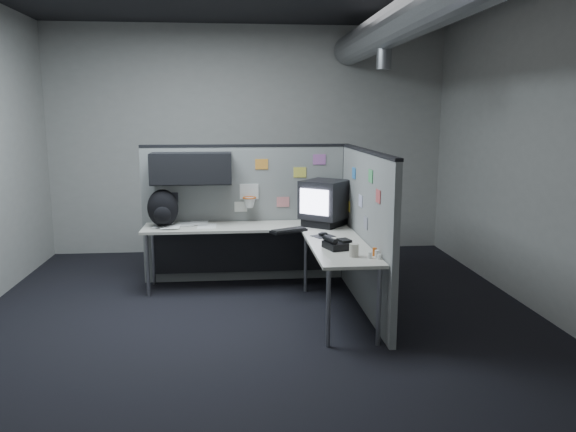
{
  "coord_description": "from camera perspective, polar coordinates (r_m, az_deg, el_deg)",
  "views": [
    {
      "loc": [
        -0.21,
        -5.28,
        1.98
      ],
      "look_at": [
        0.32,
        0.35,
        0.95
      ],
      "focal_mm": 35.0,
      "sensor_mm": 36.0,
      "label": 1
    }
  ],
  "objects": [
    {
      "name": "cup",
      "position": [
        5.02,
        6.72,
        -3.47
      ],
      "size": [
        0.09,
        0.09,
        0.12
      ],
      "primitive_type": "cylinder",
      "rotation": [
        0.0,
        0.0,
        -0.07
      ],
      "color": "#B8B2A2",
      "rests_on": "desk"
    },
    {
      "name": "papers",
      "position": [
        6.47,
        -10.41,
        -0.89
      ],
      "size": [
        0.7,
        0.52,
        0.01
      ],
      "rotation": [
        0.0,
        0.0,
        0.0
      ],
      "color": "white",
      "rests_on": "desk"
    },
    {
      "name": "room",
      "position": [
        5.34,
        2.9,
        11.57
      ],
      "size": [
        5.62,
        5.62,
        3.22
      ],
      "color": "black",
      "rests_on": "ground"
    },
    {
      "name": "monitor",
      "position": [
        6.34,
        3.75,
        1.4
      ],
      "size": [
        0.63,
        0.63,
        0.51
      ],
      "rotation": [
        0.0,
        0.0,
        0.11
      ],
      "color": "black",
      "rests_on": "desk"
    },
    {
      "name": "phone",
      "position": [
        5.3,
        5.02,
        -2.87
      ],
      "size": [
        0.28,
        0.3,
        0.11
      ],
      "rotation": [
        0.0,
        0.0,
        0.14
      ],
      "color": "black",
      "rests_on": "desk"
    },
    {
      "name": "backpack",
      "position": [
        6.42,
        -12.6,
        0.73
      ],
      "size": [
        0.4,
        0.38,
        0.42
      ],
      "rotation": [
        0.0,
        0.0,
        -0.27
      ],
      "color": "black",
      "rests_on": "desk"
    },
    {
      "name": "partition_back",
      "position": [
        6.59,
        -5.73,
        1.71
      ],
      "size": [
        2.44,
        0.42,
        1.63
      ],
      "color": "gray",
      "rests_on": "ground"
    },
    {
      "name": "keyboard",
      "position": [
        6.02,
        0.07,
        -1.48
      ],
      "size": [
        0.42,
        0.32,
        0.04
      ],
      "rotation": [
        0.0,
        0.0,
        -0.3
      ],
      "color": "black",
      "rests_on": "desk"
    },
    {
      "name": "mouse",
      "position": [
        5.82,
        3.58,
        -1.92
      ],
      "size": [
        0.27,
        0.25,
        0.05
      ],
      "rotation": [
        0.0,
        0.0,
        -0.31
      ],
      "color": "black",
      "rests_on": "desk"
    },
    {
      "name": "desk",
      "position": [
        6.15,
        -1.95,
        -2.5
      ],
      "size": [
        2.31,
        2.11,
        0.73
      ],
      "color": "beige",
      "rests_on": "ground"
    },
    {
      "name": "partition_right",
      "position": [
        5.77,
        7.83,
        -1.36
      ],
      "size": [
        0.07,
        2.23,
        1.63
      ],
      "color": "gray",
      "rests_on": "ground"
    },
    {
      "name": "bottles",
      "position": [
        5.02,
        8.84,
        -3.83
      ],
      "size": [
        0.12,
        0.17,
        0.07
      ],
      "rotation": [
        0.0,
        0.0,
        -0.37
      ],
      "color": "silver",
      "rests_on": "desk"
    }
  ]
}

